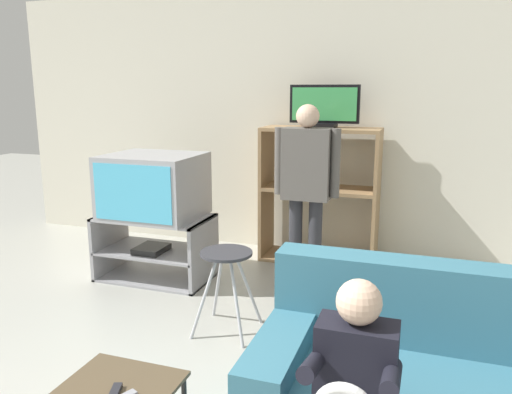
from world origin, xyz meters
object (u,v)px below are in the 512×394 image
object	(u,v)px
television_flat	(324,108)
media_shelf	(319,194)
tv_stand	(155,248)
person_seated_child	(352,390)
television_main	(154,186)
person_standing_adult	(306,180)
folding_stool	(226,266)

from	to	relation	value
television_flat	media_shelf	bearing A→B (deg)	-173.55
tv_stand	media_shelf	bearing A→B (deg)	36.20
tv_stand	person_seated_child	world-z (taller)	person_seated_child
tv_stand	media_shelf	world-z (taller)	media_shelf
tv_stand	television_main	distance (m)	0.55
person_standing_adult	television_flat	bearing A→B (deg)	91.01
tv_stand	television_flat	bearing A→B (deg)	35.78
media_shelf	folding_stool	bearing A→B (deg)	-100.06
television_flat	person_standing_adult	bearing A→B (deg)	-88.99
folding_stool	person_seated_child	size ratio (longest dim) A/B	0.60
tv_stand	folding_stool	world-z (taller)	folding_stool
television_main	person_seated_child	distance (m)	2.82
media_shelf	folding_stool	size ratio (longest dim) A/B	2.23
television_flat	person_seated_child	size ratio (longest dim) A/B	0.67
person_seated_child	person_standing_adult	bearing A→B (deg)	107.49
television_main	television_flat	world-z (taller)	television_flat
folding_stool	media_shelf	bearing A→B (deg)	79.94
folding_stool	television_flat	bearing A→B (deg)	79.17
television_main	folding_stool	distance (m)	1.24
television_flat	tv_stand	bearing A→B (deg)	-144.22
person_standing_adult	folding_stool	bearing A→B (deg)	-109.52
media_shelf	person_seated_child	xyz separation A→B (m)	(0.73, -2.92, -0.10)
person_standing_adult	television_main	bearing A→B (deg)	-171.17
television_flat	folding_stool	distance (m)	1.94
tv_stand	person_seated_child	size ratio (longest dim) A/B	1.01
folding_stool	person_seated_child	xyz separation A→B (m)	(1.02, -1.28, 0.09)
television_main	folding_stool	world-z (taller)	television_main
media_shelf	folding_stool	world-z (taller)	media_shelf
tv_stand	folding_stool	size ratio (longest dim) A/B	1.67
person_seated_child	television_main	bearing A→B (deg)	134.53
television_flat	person_standing_adult	world-z (taller)	television_flat
tv_stand	television_flat	size ratio (longest dim) A/B	1.50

